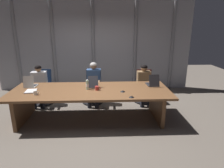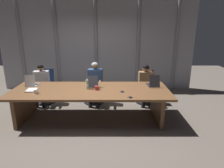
{
  "view_description": "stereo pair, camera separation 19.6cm",
  "coord_description": "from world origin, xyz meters",
  "px_view_note": "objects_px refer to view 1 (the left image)",
  "views": [
    {
      "loc": [
        0.31,
        -4.23,
        2.14
      ],
      "look_at": [
        0.5,
        0.11,
        0.84
      ],
      "focal_mm": 31.02,
      "sensor_mm": 36.0,
      "label": 1
    },
    {
      "loc": [
        0.5,
        -4.24,
        2.14
      ],
      "look_at": [
        0.5,
        0.11,
        0.84
      ],
      "focal_mm": 31.02,
      "sensor_mm": 36.0,
      "label": 2
    }
  ],
  "objects_px": {
    "laptop_center": "(152,83)",
    "spiral_notepad": "(31,91)",
    "conference_mic_left_side": "(132,97)",
    "person_left_mid": "(94,81)",
    "laptop_left_mid": "(93,84)",
    "laptop_left_end": "(31,85)",
    "water_bottle_primary": "(87,85)",
    "office_chair_left_end": "(43,91)",
    "office_chair_left_mid": "(93,91)",
    "conference_mic_middle": "(123,91)",
    "coffee_mug_far": "(36,93)",
    "office_chair_center": "(144,90)",
    "person_center": "(144,82)",
    "person_left_end": "(39,83)",
    "coffee_mug_near": "(97,88)"
  },
  "relations": [
    {
      "from": "coffee_mug_near",
      "to": "office_chair_left_end",
      "type": "bearing_deg",
      "value": 144.59
    },
    {
      "from": "coffee_mug_far",
      "to": "office_chair_center",
      "type": "bearing_deg",
      "value": 27.87
    },
    {
      "from": "laptop_left_end",
      "to": "person_left_mid",
      "type": "bearing_deg",
      "value": -65.56
    },
    {
      "from": "laptop_center",
      "to": "office_chair_left_end",
      "type": "bearing_deg",
      "value": 70.87
    },
    {
      "from": "conference_mic_middle",
      "to": "person_left_end",
      "type": "bearing_deg",
      "value": 153.01
    },
    {
      "from": "coffee_mug_far",
      "to": "water_bottle_primary",
      "type": "bearing_deg",
      "value": 16.69
    },
    {
      "from": "office_chair_center",
      "to": "coffee_mug_near",
      "type": "height_order",
      "value": "office_chair_center"
    },
    {
      "from": "office_chair_left_end",
      "to": "conference_mic_left_side",
      "type": "bearing_deg",
      "value": 60.2
    },
    {
      "from": "person_left_end",
      "to": "coffee_mug_near",
      "type": "xyz_separation_m",
      "value": [
        1.63,
        -0.97,
        0.15
      ]
    },
    {
      "from": "coffee_mug_far",
      "to": "conference_mic_middle",
      "type": "distance_m",
      "value": 1.87
    },
    {
      "from": "person_center",
      "to": "conference_mic_middle",
      "type": "relative_size",
      "value": 10.09
    },
    {
      "from": "person_left_mid",
      "to": "spiral_notepad",
      "type": "distance_m",
      "value": 1.7
    },
    {
      "from": "laptop_left_end",
      "to": "conference_mic_middle",
      "type": "distance_m",
      "value": 2.22
    },
    {
      "from": "office_chair_left_mid",
      "to": "water_bottle_primary",
      "type": "distance_m",
      "value": 1.19
    },
    {
      "from": "laptop_center",
      "to": "spiral_notepad",
      "type": "height_order",
      "value": "laptop_center"
    },
    {
      "from": "person_center",
      "to": "conference_mic_left_side",
      "type": "xyz_separation_m",
      "value": [
        -0.57,
        -1.48,
        0.13
      ]
    },
    {
      "from": "conference_mic_left_side",
      "to": "person_center",
      "type": "bearing_deg",
      "value": 68.83
    },
    {
      "from": "laptop_left_mid",
      "to": "water_bottle_primary",
      "type": "bearing_deg",
      "value": 150.69
    },
    {
      "from": "laptop_center",
      "to": "water_bottle_primary",
      "type": "relative_size",
      "value": 1.76
    },
    {
      "from": "office_chair_left_end",
      "to": "conference_mic_middle",
      "type": "xyz_separation_m",
      "value": [
        2.17,
        -1.28,
        0.4
      ]
    },
    {
      "from": "laptop_left_mid",
      "to": "office_chair_left_mid",
      "type": "xyz_separation_m",
      "value": [
        -0.05,
        0.81,
        -0.45
      ]
    },
    {
      "from": "laptop_left_end",
      "to": "person_center",
      "type": "bearing_deg",
      "value": -77.28
    },
    {
      "from": "spiral_notepad",
      "to": "conference_mic_left_side",
      "type": "bearing_deg",
      "value": -17.28
    },
    {
      "from": "laptop_center",
      "to": "conference_mic_left_side",
      "type": "xyz_separation_m",
      "value": [
        -0.63,
        -0.8,
        -0.04
      ]
    },
    {
      "from": "person_left_mid",
      "to": "spiral_notepad",
      "type": "height_order",
      "value": "person_left_mid"
    },
    {
      "from": "laptop_left_end",
      "to": "laptop_left_mid",
      "type": "bearing_deg",
      "value": -89.47
    },
    {
      "from": "person_left_mid",
      "to": "laptop_left_mid",
      "type": "bearing_deg",
      "value": 4.19
    },
    {
      "from": "person_center",
      "to": "coffee_mug_near",
      "type": "distance_m",
      "value": 1.62
    },
    {
      "from": "office_chair_left_mid",
      "to": "office_chair_center",
      "type": "height_order",
      "value": "office_chair_center"
    },
    {
      "from": "laptop_center",
      "to": "person_center",
      "type": "distance_m",
      "value": 0.7
    },
    {
      "from": "laptop_left_mid",
      "to": "person_center",
      "type": "xyz_separation_m",
      "value": [
        1.41,
        0.65,
        -0.16
      ]
    },
    {
      "from": "laptop_center",
      "to": "spiral_notepad",
      "type": "relative_size",
      "value": 1.29
    },
    {
      "from": "person_left_mid",
      "to": "person_center",
      "type": "xyz_separation_m",
      "value": [
        1.42,
        -0.01,
        -0.04
      ]
    },
    {
      "from": "person_left_end",
      "to": "laptop_center",
      "type": "bearing_deg",
      "value": 72.93
    },
    {
      "from": "office_chair_left_end",
      "to": "water_bottle_primary",
      "type": "xyz_separation_m",
      "value": [
        1.38,
        -1.08,
        0.49
      ]
    },
    {
      "from": "laptop_left_end",
      "to": "coffee_mug_far",
      "type": "bearing_deg",
      "value": -152.44
    },
    {
      "from": "office_chair_left_end",
      "to": "person_left_mid",
      "type": "relative_size",
      "value": 0.81
    },
    {
      "from": "laptop_center",
      "to": "conference_mic_left_side",
      "type": "height_order",
      "value": "laptop_center"
    },
    {
      "from": "laptop_left_mid",
      "to": "spiral_notepad",
      "type": "bearing_deg",
      "value": 98.21
    },
    {
      "from": "laptop_center",
      "to": "office_chair_left_mid",
      "type": "relative_size",
      "value": 0.46
    },
    {
      "from": "office_chair_left_mid",
      "to": "conference_mic_left_side",
      "type": "height_order",
      "value": "office_chair_left_mid"
    },
    {
      "from": "laptop_left_mid",
      "to": "office_chair_center",
      "type": "height_order",
      "value": "laptop_left_mid"
    },
    {
      "from": "laptop_left_mid",
      "to": "water_bottle_primary",
      "type": "relative_size",
      "value": 2.01
    },
    {
      "from": "laptop_center",
      "to": "spiral_notepad",
      "type": "xyz_separation_m",
      "value": [
        -2.83,
        -0.33,
        -0.05
      ]
    },
    {
      "from": "conference_mic_middle",
      "to": "conference_mic_left_side",
      "type": "bearing_deg",
      "value": -67.86
    },
    {
      "from": "laptop_left_mid",
      "to": "conference_mic_left_side",
      "type": "xyz_separation_m",
      "value": [
        0.83,
        -0.83,
        -0.04
      ]
    },
    {
      "from": "laptop_left_mid",
      "to": "conference_mic_middle",
      "type": "distance_m",
      "value": 0.83
    },
    {
      "from": "laptop_left_mid",
      "to": "office_chair_left_end",
      "type": "distance_m",
      "value": 1.75
    },
    {
      "from": "laptop_left_end",
      "to": "conference_mic_middle",
      "type": "height_order",
      "value": "laptop_left_end"
    },
    {
      "from": "laptop_center",
      "to": "conference_mic_left_side",
      "type": "distance_m",
      "value": 1.02
    }
  ]
}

